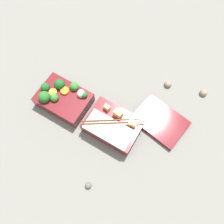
# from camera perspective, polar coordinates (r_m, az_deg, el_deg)

# --- Properties ---
(ground_plane) EXTENTS (3.00, 3.00, 0.00)m
(ground_plane) POSITION_cam_1_polar(r_m,az_deg,el_deg) (0.84, -6.96, 0.35)
(ground_plane) COLOR slate
(bento_tray_vegetable) EXTENTS (0.19, 0.14, 0.08)m
(bento_tray_vegetable) POSITION_cam_1_polar(r_m,az_deg,el_deg) (0.84, -12.71, 3.59)
(bento_tray_vegetable) COLOR maroon
(bento_tray_vegetable) RESTS_ON ground_plane
(bento_tray_rice) EXTENTS (0.19, 0.14, 0.08)m
(bento_tray_rice) POSITION_cam_1_polar(r_m,az_deg,el_deg) (0.78, 0.20, -3.61)
(bento_tray_rice) COLOR maroon
(bento_tray_rice) RESTS_ON ground_plane
(bento_lid) EXTENTS (0.21, 0.16, 0.02)m
(bento_lid) POSITION_cam_1_polar(r_m,az_deg,el_deg) (0.83, 12.45, -2.31)
(bento_lid) COLOR maroon
(bento_lid) RESTS_ON ground_plane
(pebble_0) EXTENTS (0.03, 0.03, 0.03)m
(pebble_0) POSITION_cam_1_polar(r_m,az_deg,el_deg) (0.93, 22.75, 4.59)
(pebble_0) COLOR #7A6B5B
(pebble_0) RESTS_ON ground_plane
(pebble_1) EXTENTS (0.03, 0.03, 0.03)m
(pebble_1) POSITION_cam_1_polar(r_m,az_deg,el_deg) (0.90, 14.37, 6.97)
(pebble_1) COLOR #7A6B5B
(pebble_1) RESTS_ON ground_plane
(pebble_2) EXTENTS (0.02, 0.02, 0.02)m
(pebble_2) POSITION_cam_1_polar(r_m,az_deg,el_deg) (0.77, -6.23, -18.57)
(pebble_2) COLOR #595651
(pebble_2) RESTS_ON ground_plane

